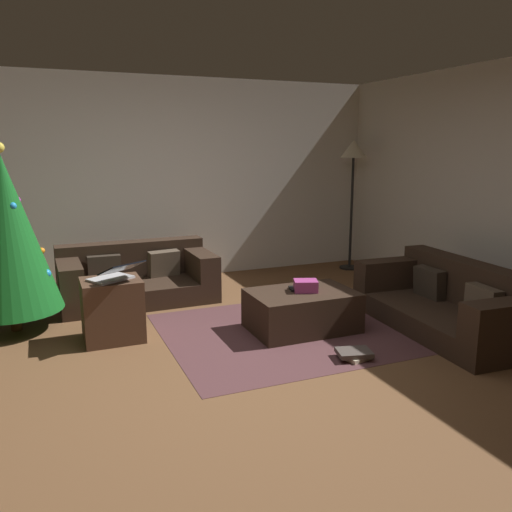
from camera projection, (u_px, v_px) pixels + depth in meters
ground_plane at (236, 368)px, 4.16m from camera, size 6.40×6.40×0.00m
rear_partition at (150, 180)px, 6.72m from camera, size 6.40×0.12×2.60m
couch_left at (136, 278)px, 5.98m from camera, size 1.70×0.93×0.64m
couch_right at (451, 303)px, 5.01m from camera, size 0.98×1.92×0.64m
ottoman at (302, 311)px, 5.00m from camera, size 0.99×0.67×0.38m
gift_box at (306, 286)px, 4.95m from camera, size 0.27×0.24×0.11m
tv_remote at (292, 289)px, 5.01m from camera, size 0.09×0.17×0.02m
christmas_tree at (7, 234)px, 4.83m from camera, size 0.91×0.91×1.77m
side_table at (112, 310)px, 4.72m from camera, size 0.52×0.44×0.57m
laptop at (115, 275)px, 4.61m from camera, size 0.51×0.54×0.19m
book_stack at (355, 354)px, 4.33m from camera, size 0.32×0.27×0.07m
corner_lamp at (353, 159)px, 7.21m from camera, size 0.36×0.36×1.82m
area_rug at (301, 329)px, 5.04m from camera, size 2.60×2.00×0.01m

